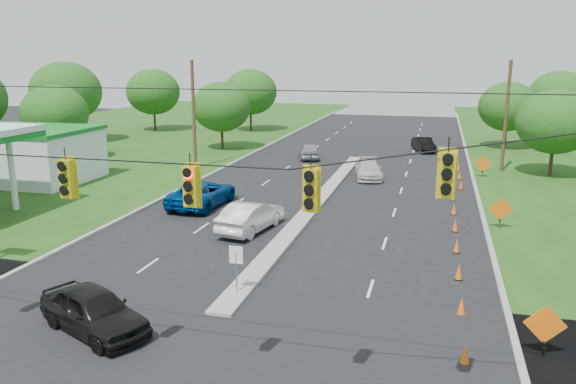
% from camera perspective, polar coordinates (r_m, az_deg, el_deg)
% --- Properties ---
extents(ground, '(160.00, 160.00, 0.00)m').
position_cam_1_polar(ground, '(17.68, -12.24, -17.91)').
color(ground, black).
rests_on(ground, ground).
extents(cross_street, '(160.00, 14.00, 0.02)m').
position_cam_1_polar(cross_street, '(17.68, -12.24, -17.91)').
color(cross_street, black).
rests_on(cross_street, ground).
extents(curb_left, '(0.25, 110.00, 0.16)m').
position_cam_1_polar(curb_left, '(47.53, -6.71, 2.29)').
color(curb_left, gray).
rests_on(curb_left, ground).
extents(curb_right, '(0.25, 110.00, 0.16)m').
position_cam_1_polar(curb_right, '(44.34, 18.36, 0.88)').
color(curb_right, gray).
rests_on(curb_right, ground).
extents(median, '(1.00, 34.00, 0.18)m').
position_cam_1_polar(median, '(36.22, 2.97, -1.15)').
color(median, gray).
rests_on(median, ground).
extents(median_sign, '(0.55, 0.06, 2.05)m').
position_cam_1_polar(median_sign, '(21.99, -5.29, -6.97)').
color(median_sign, gray).
rests_on(median_sign, ground).
extents(signal_span, '(25.60, 0.32, 9.00)m').
position_cam_1_polar(signal_span, '(14.89, -15.10, -3.16)').
color(signal_span, '#422D1C').
rests_on(signal_span, ground).
extents(utility_pole_far_left, '(0.28, 0.28, 9.00)m').
position_cam_1_polar(utility_pole_far_left, '(47.82, -9.56, 7.71)').
color(utility_pole_far_left, '#422D1C').
rests_on(utility_pole_far_left, ground).
extents(utility_pole_far_right, '(0.28, 0.28, 9.00)m').
position_cam_1_polar(utility_pole_far_right, '(48.80, 21.28, 7.11)').
color(utility_pole_far_right, '#422D1C').
rests_on(utility_pole_far_right, ground).
extents(cone_0, '(0.32, 0.32, 0.70)m').
position_cam_1_polar(cone_0, '(18.54, 17.55, -15.42)').
color(cone_0, '#E35D15').
rests_on(cone_0, ground).
extents(cone_1, '(0.32, 0.32, 0.70)m').
position_cam_1_polar(cone_1, '(21.68, 17.21, -11.03)').
color(cone_1, '#E35D15').
rests_on(cone_1, ground).
extents(cone_2, '(0.32, 0.32, 0.70)m').
position_cam_1_polar(cone_2, '(24.92, 16.96, -7.75)').
color(cone_2, '#E35D15').
rests_on(cone_2, ground).
extents(cone_3, '(0.32, 0.32, 0.70)m').
position_cam_1_polar(cone_3, '(28.22, 16.78, -5.24)').
color(cone_3, '#E35D15').
rests_on(cone_3, ground).
extents(cone_4, '(0.32, 0.32, 0.70)m').
position_cam_1_polar(cone_4, '(31.56, 16.63, -3.26)').
color(cone_4, '#E35D15').
rests_on(cone_4, ground).
extents(cone_5, '(0.32, 0.32, 0.70)m').
position_cam_1_polar(cone_5, '(34.94, 16.51, -1.65)').
color(cone_5, '#E35D15').
rests_on(cone_5, ground).
extents(cone_6, '(0.32, 0.32, 0.70)m').
position_cam_1_polar(cone_6, '(38.33, 16.41, -0.33)').
color(cone_6, '#E35D15').
rests_on(cone_6, ground).
extents(cone_7, '(0.32, 0.32, 0.70)m').
position_cam_1_polar(cone_7, '(41.77, 17.15, 0.72)').
color(cone_7, '#E35D15').
rests_on(cone_7, ground).
extents(cone_8, '(0.32, 0.32, 0.70)m').
position_cam_1_polar(cone_8, '(45.19, 17.02, 1.66)').
color(cone_8, '#E35D15').
rests_on(cone_8, ground).
extents(cone_9, '(0.32, 0.32, 0.70)m').
position_cam_1_polar(cone_9, '(48.63, 16.91, 2.47)').
color(cone_9, '#E35D15').
rests_on(cone_9, ground).
extents(cone_10, '(0.32, 0.32, 0.70)m').
position_cam_1_polar(cone_10, '(52.07, 16.81, 3.17)').
color(cone_10, '#E35D15').
rests_on(cone_10, ground).
extents(cone_11, '(0.32, 0.32, 0.70)m').
position_cam_1_polar(cone_11, '(55.53, 16.72, 3.78)').
color(cone_11, '#E35D15').
rests_on(cone_11, ground).
extents(work_sign_0, '(1.27, 0.58, 1.37)m').
position_cam_1_polar(work_sign_0, '(19.39, 24.65, -12.28)').
color(work_sign_0, black).
rests_on(work_sign_0, ground).
extents(work_sign_1, '(1.27, 0.58, 1.37)m').
position_cam_1_polar(work_sign_1, '(32.50, 20.78, -1.74)').
color(work_sign_1, black).
rests_on(work_sign_1, ground).
extents(work_sign_2, '(1.27, 0.58, 1.37)m').
position_cam_1_polar(work_sign_2, '(46.14, 19.20, 2.67)').
color(work_sign_2, black).
rests_on(work_sign_2, ground).
extents(tree_2, '(5.88, 5.88, 6.86)m').
position_cam_1_polar(tree_2, '(54.81, -22.62, 7.41)').
color(tree_2, black).
rests_on(tree_2, ground).
extents(tree_3, '(7.56, 7.56, 8.82)m').
position_cam_1_polar(tree_3, '(66.29, -21.64, 9.45)').
color(tree_3, black).
rests_on(tree_3, ground).
extents(tree_4, '(6.72, 6.72, 7.84)m').
position_cam_1_polar(tree_4, '(74.33, -13.53, 9.86)').
color(tree_4, black).
rests_on(tree_4, ground).
extents(tree_5, '(5.88, 5.88, 6.86)m').
position_cam_1_polar(tree_5, '(57.58, -6.78, 8.58)').
color(tree_5, black).
rests_on(tree_5, ground).
extents(tree_6, '(6.72, 6.72, 7.84)m').
position_cam_1_polar(tree_6, '(72.27, -3.84, 10.10)').
color(tree_6, black).
rests_on(tree_6, ground).
extents(tree_9, '(5.88, 5.88, 6.86)m').
position_cam_1_polar(tree_9, '(48.34, 25.52, 6.47)').
color(tree_9, black).
rests_on(tree_9, ground).
extents(tree_11, '(6.72, 6.72, 7.84)m').
position_cam_1_polar(tree_11, '(69.60, 25.85, 8.69)').
color(tree_11, black).
rests_on(tree_11, ground).
extents(tree_12, '(5.88, 5.88, 6.86)m').
position_cam_1_polar(tree_12, '(61.86, 21.45, 8.09)').
color(tree_12, black).
rests_on(tree_12, ground).
extents(black_sedan, '(4.97, 3.62, 1.57)m').
position_cam_1_polar(black_sedan, '(20.50, -19.13, -11.30)').
color(black_sedan, black).
rests_on(black_sedan, ground).
extents(white_sedan, '(2.55, 5.13, 1.62)m').
position_cam_1_polar(white_sedan, '(30.33, -3.79, -2.48)').
color(white_sedan, '#BDBBBA').
rests_on(white_sedan, ground).
extents(blue_pickup, '(2.93, 5.94, 1.62)m').
position_cam_1_polar(blue_pickup, '(35.78, -8.70, -0.14)').
color(blue_pickup, navy).
rests_on(blue_pickup, ground).
extents(silver_car_far, '(2.78, 5.03, 1.38)m').
position_cam_1_polar(silver_car_far, '(44.08, 8.20, 2.28)').
color(silver_car_far, silver).
rests_on(silver_car_far, ground).
extents(silver_car_oncoming, '(2.88, 4.59, 1.46)m').
position_cam_1_polar(silver_car_oncoming, '(52.23, 2.14, 4.19)').
color(silver_car_oncoming, gray).
rests_on(silver_car_oncoming, ground).
extents(dark_car_receding, '(2.71, 4.58, 1.42)m').
position_cam_1_polar(dark_car_receding, '(57.98, 13.59, 4.73)').
color(dark_car_receding, black).
rests_on(dark_car_receding, ground).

